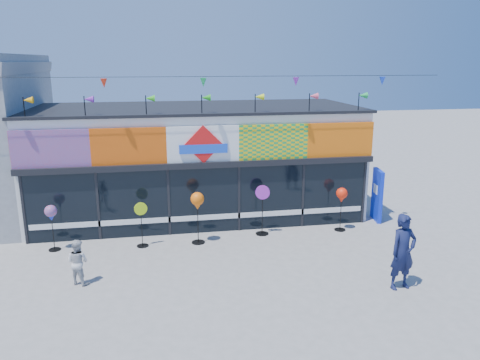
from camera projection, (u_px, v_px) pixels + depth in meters
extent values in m
plane|color=gray|center=(218.00, 275.00, 12.98)|extent=(80.00, 80.00, 0.00)
cube|color=white|center=(197.00, 161.00, 18.20)|extent=(12.00, 5.00, 4.00)
cube|color=black|center=(204.00, 200.00, 15.97)|extent=(11.60, 0.12, 2.30)
cube|color=black|center=(204.00, 165.00, 15.62)|extent=(12.00, 0.30, 0.20)
cube|color=white|center=(205.00, 217.00, 16.09)|extent=(11.40, 0.10, 0.18)
cube|color=black|center=(196.00, 108.00, 17.69)|extent=(12.20, 5.20, 0.10)
cube|color=black|center=(24.00, 210.00, 14.95)|extent=(0.08, 0.14, 2.30)
cube|color=black|center=(98.00, 206.00, 15.35)|extent=(0.08, 0.14, 2.30)
cube|color=black|center=(169.00, 202.00, 15.75)|extent=(0.08, 0.14, 2.30)
cube|color=black|center=(239.00, 199.00, 16.17)|extent=(0.08, 0.14, 2.30)
cube|color=black|center=(303.00, 195.00, 16.57)|extent=(0.08, 0.14, 2.30)
cube|color=black|center=(363.00, 192.00, 16.97)|extent=(0.08, 0.14, 2.30)
cube|color=red|center=(51.00, 149.00, 14.63)|extent=(2.40, 0.08, 1.20)
cube|color=#E5520C|center=(129.00, 146.00, 15.05)|extent=(2.40, 0.08, 1.20)
cube|color=white|center=(203.00, 144.00, 15.47)|extent=(2.40, 0.08, 1.20)
cube|color=yellow|center=(274.00, 142.00, 15.89)|extent=(2.40, 0.08, 1.20)
cube|color=orange|center=(340.00, 140.00, 16.30)|extent=(2.40, 0.08, 1.20)
cube|color=red|center=(203.00, 144.00, 15.41)|extent=(1.27, 0.06, 1.27)
cube|color=blue|center=(204.00, 149.00, 15.43)|extent=(1.60, 0.05, 0.30)
cube|color=purple|center=(82.00, 208.00, 15.33)|extent=(0.78, 0.03, 0.78)
cube|color=#F9538D|center=(124.00, 201.00, 15.52)|extent=(0.92, 0.03, 0.92)
cube|color=red|center=(164.00, 194.00, 15.70)|extent=(0.78, 0.03, 0.78)
cube|color=#F953A7|center=(204.00, 205.00, 16.06)|extent=(0.92, 0.03, 0.92)
cube|color=#F1AF0C|center=(243.00, 194.00, 16.21)|extent=(0.78, 0.03, 0.78)
cube|color=#187FD0|center=(280.00, 188.00, 16.40)|extent=(0.92, 0.03, 0.92)
cube|color=#FC54E4|center=(316.00, 195.00, 16.72)|extent=(0.78, 0.03, 0.78)
cylinder|color=black|center=(24.00, 108.00, 14.42)|extent=(0.03, 0.03, 0.70)
cone|color=#FFA60D|center=(28.00, 100.00, 14.38)|extent=(0.30, 0.22, 0.22)
cylinder|color=black|center=(85.00, 107.00, 14.73)|extent=(0.03, 0.03, 0.70)
cone|color=purple|center=(89.00, 99.00, 14.70)|extent=(0.30, 0.22, 0.22)
cylinder|color=black|center=(146.00, 106.00, 15.06)|extent=(0.03, 0.03, 0.70)
cone|color=green|center=(150.00, 98.00, 15.03)|extent=(0.30, 0.22, 0.22)
cylinder|color=black|center=(202.00, 105.00, 15.38)|extent=(0.03, 0.03, 0.70)
cone|color=#19A018|center=(206.00, 98.00, 15.34)|extent=(0.30, 0.22, 0.22)
cylinder|color=black|center=(255.00, 104.00, 15.69)|extent=(0.03, 0.03, 0.70)
cone|color=#CAE513|center=(259.00, 97.00, 15.65)|extent=(0.30, 0.22, 0.22)
cylinder|color=black|center=(309.00, 104.00, 16.02)|extent=(0.03, 0.03, 0.70)
cone|color=#DD4966|center=(313.00, 96.00, 15.98)|extent=(0.30, 0.22, 0.22)
cylinder|color=black|center=(359.00, 103.00, 16.33)|extent=(0.03, 0.03, 0.70)
cone|color=green|center=(363.00, 95.00, 16.29)|extent=(0.30, 0.22, 0.22)
cylinder|color=black|center=(203.00, 77.00, 14.52)|extent=(16.00, 0.01, 0.01)
cone|color=red|center=(104.00, 83.00, 14.05)|extent=(0.20, 0.20, 0.28)
cone|color=green|center=(203.00, 82.00, 14.57)|extent=(0.20, 0.20, 0.28)
cone|color=purple|center=(296.00, 82.00, 15.09)|extent=(0.20, 0.20, 0.28)
cone|color=blue|center=(382.00, 81.00, 15.61)|extent=(0.20, 0.20, 0.28)
cube|color=#0D2ACF|center=(377.00, 195.00, 17.27)|extent=(0.30, 0.97, 1.92)
cube|color=white|center=(376.00, 189.00, 17.20)|extent=(0.11, 0.43, 0.34)
cylinder|color=black|center=(55.00, 250.00, 14.70)|extent=(0.37, 0.37, 0.03)
cylinder|color=black|center=(53.00, 231.00, 14.55)|extent=(0.02, 0.02, 1.21)
sphere|color=#172CC5|center=(51.00, 211.00, 14.39)|extent=(0.37, 0.37, 0.37)
cone|color=#172CC5|center=(51.00, 218.00, 14.44)|extent=(0.19, 0.19, 0.17)
cylinder|color=black|center=(143.00, 246.00, 15.00)|extent=(0.37, 0.37, 0.03)
cylinder|color=black|center=(142.00, 228.00, 14.85)|extent=(0.02, 0.02, 1.21)
cylinder|color=#C4ED14|center=(141.00, 209.00, 14.69)|extent=(0.41, 0.11, 0.41)
cylinder|color=black|center=(198.00, 242.00, 15.29)|extent=(0.43, 0.43, 0.03)
cylinder|color=black|center=(198.00, 221.00, 15.11)|extent=(0.03, 0.03, 1.41)
sphere|color=orange|center=(197.00, 199.00, 14.92)|extent=(0.43, 0.43, 0.43)
cone|color=orange|center=(198.00, 207.00, 14.99)|extent=(0.22, 0.22, 0.20)
cylinder|color=black|center=(262.00, 234.00, 16.05)|extent=(0.44, 0.44, 0.03)
cylinder|color=black|center=(262.00, 213.00, 15.87)|extent=(0.03, 0.03, 1.44)
cylinder|color=purple|center=(263.00, 192.00, 15.68)|extent=(0.48, 0.18, 0.49)
cylinder|color=black|center=(340.00, 230.00, 16.43)|extent=(0.39, 0.39, 0.03)
cylinder|color=black|center=(341.00, 212.00, 16.27)|extent=(0.02, 0.02, 1.27)
sphere|color=#F9280D|center=(342.00, 193.00, 16.10)|extent=(0.39, 0.39, 0.39)
cone|color=#F9280D|center=(341.00, 200.00, 16.16)|extent=(0.20, 0.20, 0.18)
imported|color=#141A3F|center=(403.00, 252.00, 12.02)|extent=(0.80, 0.59, 2.01)
imported|color=silver|center=(78.00, 262.00, 12.36)|extent=(0.69, 0.60, 1.24)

